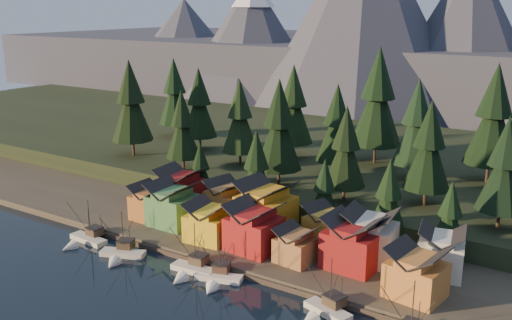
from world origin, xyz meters
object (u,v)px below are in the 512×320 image
Objects in this scene: boat_5 at (324,304)px; house_back_1 at (228,199)px; boat_2 at (190,264)px; house_back_0 at (181,189)px; house_front_0 at (151,201)px; boat_3 at (217,273)px; boat_0 at (84,235)px; boat_1 at (120,249)px; house_front_1 at (172,203)px.

boat_5 is 1.07× the size of house_back_1.
house_back_1 reaches higher than boat_2.
house_front_0 is at bearing -109.53° from house_back_0.
boat_2 is at bearing -57.47° from house_back_1.
boat_2 is 1.07× the size of boat_3.
boat_3 is 1.00× the size of house_back_1.
boat_0 is at bearing 178.54° from boat_2.
boat_5 is (27.41, -0.05, 0.09)m from boat_2.
house_back_0 reaches higher than boat_3.
boat_2 reaches higher than boat_3.
boat_0 is at bearing 164.89° from boat_3.
house_back_0 reaches higher than boat_5.
house_back_1 reaches higher than boat_3.
boat_3 is (22.22, 1.93, -0.03)m from boat_1.
boat_5 is 46.42m from house_front_1.
house_back_1 is at bearing 163.57° from boat_5.
boat_0 is 33.92m from boat_3.
house_front_1 is at bearing 130.82° from boat_3.
house_front_0 is at bearing -135.27° from house_back_1.
house_front_1 is at bearing -66.15° from house_back_0.
boat_3 is 35.12m from house_back_0.
boat_0 is 0.96× the size of boat_5.
house_back_0 reaches higher than house_back_1.
boat_3 is 27.61m from house_back_1.
boat_1 is at bearing 168.43° from boat_3.
house_front_0 is 0.83× the size of house_back_1.
boat_1 is 1.07× the size of house_front_1.
house_front_0 is 17.25m from house_back_1.
boat_0 is 27.81m from boat_2.
house_front_1 is (-0.37, 16.40, 4.65)m from boat_1.
boat_1 is 22.31m from boat_3.
boat_3 is at bearing -162.95° from boat_5.
house_back_1 reaches higher than boat_1.
boat_3 is at bearing 5.52° from boat_0.
boat_0 is 31.63m from house_back_1.
house_back_1 is (19.87, 24.20, 4.45)m from boat_0.
boat_1 is 43.56m from boat_5.
boat_1 is 18.11m from house_front_0.
boat_1 is 1.24× the size of house_front_0.
boat_5 reaches higher than boat_3.
house_front_1 is (-43.88, 14.46, 4.44)m from boat_5.
house_front_1 is at bearing 135.50° from boat_2.
boat_3 is 1.04× the size of house_front_1.
house_back_1 is at bearing 32.33° from house_front_0.
house_front_0 is at bearing 90.96° from boat_1.
house_back_0 reaches higher than house_front_0.
house_front_0 is (-50.11, 14.47, 3.64)m from boat_5.
house_back_0 is at bearing 76.22° from house_front_0.
boat_5 is 52.29m from house_front_0.
house_front_1 reaches higher than boat_3.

